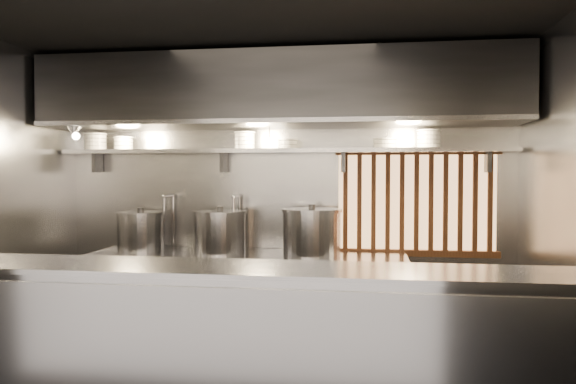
% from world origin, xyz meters
% --- Properties ---
extents(ceiling, '(4.50, 4.50, 0.00)m').
position_xyz_m(ceiling, '(0.00, 0.00, 2.80)').
color(ceiling, black).
rests_on(ceiling, wall_back).
extents(wall_back, '(4.50, 0.00, 4.50)m').
position_xyz_m(wall_back, '(0.00, 1.50, 1.40)').
color(wall_back, gray).
rests_on(wall_back, floor).
extents(wall_right, '(0.00, 3.00, 3.00)m').
position_xyz_m(wall_right, '(2.25, 0.00, 1.40)').
color(wall_right, gray).
rests_on(wall_right, floor).
extents(serving_counter, '(4.50, 0.56, 1.13)m').
position_xyz_m(serving_counter, '(0.00, -0.96, 0.57)').
color(serving_counter, '#98989D').
rests_on(serving_counter, floor).
extents(cooking_bench, '(3.00, 0.70, 0.90)m').
position_xyz_m(cooking_bench, '(-0.30, 1.13, 0.45)').
color(cooking_bench, '#98989D').
rests_on(cooking_bench, floor).
extents(bowl_shelf, '(4.40, 0.34, 0.04)m').
position_xyz_m(bowl_shelf, '(0.00, 1.32, 1.88)').
color(bowl_shelf, '#98989D').
rests_on(bowl_shelf, wall_back).
extents(exhaust_hood, '(4.40, 0.81, 0.65)m').
position_xyz_m(exhaust_hood, '(0.00, 1.10, 2.42)').
color(exhaust_hood, '#2D2D30').
rests_on(exhaust_hood, ceiling).
extents(wood_screen, '(1.56, 0.09, 1.04)m').
position_xyz_m(wood_screen, '(1.30, 1.45, 1.38)').
color(wood_screen, '#FFBC72').
rests_on(wood_screen, wall_back).
extents(faucet_left, '(0.04, 0.30, 0.50)m').
position_xyz_m(faucet_left, '(-1.15, 1.37, 1.31)').
color(faucet_left, silver).
rests_on(faucet_left, wall_back).
extents(faucet_right, '(0.04, 0.30, 0.50)m').
position_xyz_m(faucet_right, '(-0.45, 1.37, 1.31)').
color(faucet_right, silver).
rests_on(faucet_right, wall_back).
extents(heat_lamp, '(0.25, 0.35, 0.20)m').
position_xyz_m(heat_lamp, '(-1.90, 0.85, 2.07)').
color(heat_lamp, '#98989D').
rests_on(heat_lamp, exhaust_hood).
extents(pendant_bulb, '(0.09, 0.09, 0.19)m').
position_xyz_m(pendant_bulb, '(-0.10, 1.20, 1.96)').
color(pendant_bulb, '#2D2D30').
rests_on(pendant_bulb, exhaust_hood).
extents(stock_pot_left, '(0.51, 0.51, 0.42)m').
position_xyz_m(stock_pot_left, '(-1.39, 1.17, 1.09)').
color(stock_pot_left, '#98989D').
rests_on(stock_pot_left, cooking_bench).
extents(stock_pot_mid, '(0.56, 0.56, 0.44)m').
position_xyz_m(stock_pot_mid, '(-0.56, 1.11, 1.10)').
color(stock_pot_mid, '#98989D').
rests_on(stock_pot_mid, cooking_bench).
extents(stock_pot_right, '(0.60, 0.60, 0.47)m').
position_xyz_m(stock_pot_right, '(0.32, 1.12, 1.12)').
color(stock_pot_right, '#98989D').
rests_on(stock_pot_right, cooking_bench).
extents(bowl_stack_0, '(0.23, 0.23, 0.17)m').
position_xyz_m(bowl_stack_0, '(-1.93, 1.32, 1.98)').
color(bowl_stack_0, white).
rests_on(bowl_stack_0, bowl_shelf).
extents(bowl_stack_1, '(0.20, 0.20, 0.13)m').
position_xyz_m(bowl_stack_1, '(-1.63, 1.32, 1.97)').
color(bowl_stack_1, white).
rests_on(bowl_stack_1, bowl_shelf).
extents(bowl_stack_2, '(0.21, 0.21, 0.17)m').
position_xyz_m(bowl_stack_2, '(-0.37, 1.32, 1.98)').
color(bowl_stack_2, white).
rests_on(bowl_stack_2, bowl_shelf).
extents(bowl_stack_3, '(0.20, 0.20, 0.09)m').
position_xyz_m(bowl_stack_3, '(0.06, 1.32, 1.95)').
color(bowl_stack_3, white).
rests_on(bowl_stack_3, bowl_shelf).
extents(bowl_stack_4, '(0.23, 0.23, 0.09)m').
position_xyz_m(bowl_stack_4, '(1.00, 1.32, 1.95)').
color(bowl_stack_4, white).
rests_on(bowl_stack_4, bowl_shelf).
extents(bowl_stack_5, '(0.23, 0.23, 0.17)m').
position_xyz_m(bowl_stack_5, '(1.40, 1.32, 1.98)').
color(bowl_stack_5, white).
rests_on(bowl_stack_5, bowl_shelf).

